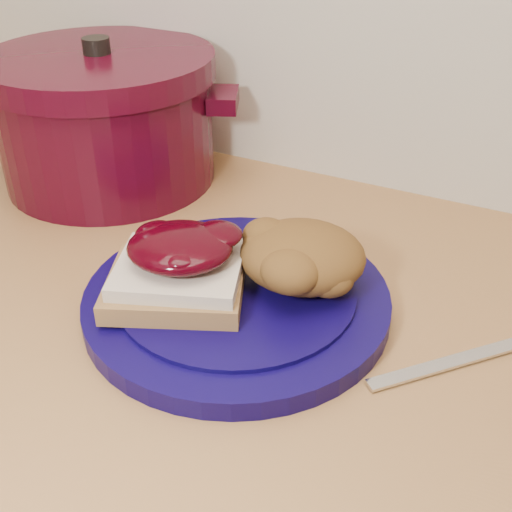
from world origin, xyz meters
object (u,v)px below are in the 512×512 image
at_px(plate, 237,300).
at_px(pepper_grinder, 81,122).
at_px(butter_knife, 458,360).
at_px(dutch_oven, 106,117).

relative_size(plate, pepper_grinder, 2.01).
bearing_deg(plate, butter_knife, 4.47).
bearing_deg(pepper_grinder, dutch_oven, 10.29).
xyz_separation_m(butter_knife, pepper_grinder, (-0.52, 0.16, 0.07)).
bearing_deg(plate, pepper_grinder, 151.52).
bearing_deg(pepper_grinder, butter_knife, -16.71).
distance_m(plate, pepper_grinder, 0.36).
bearing_deg(butter_knife, pepper_grinder, 115.65).
relative_size(plate, dutch_oven, 0.77).
bearing_deg(dutch_oven, plate, -32.39).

